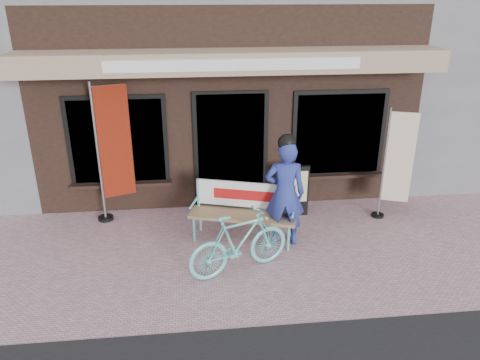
{
  "coord_description": "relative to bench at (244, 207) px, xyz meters",
  "views": [
    {
      "loc": [
        -0.71,
        -6.06,
        3.87
      ],
      "look_at": [
        0.03,
        0.7,
        1.05
      ],
      "focal_mm": 35.0,
      "sensor_mm": 36.0,
      "label": 1
    }
  ],
  "objects": [
    {
      "name": "bicycle",
      "position": [
        -0.18,
        -1.0,
        -0.07
      ],
      "size": [
        1.64,
        0.99,
        0.95
      ],
      "primitive_type": "imported",
      "rotation": [
        0.0,
        0.0,
        1.94
      ],
      "color": "#6BD2CD",
      "rests_on": "ground"
    },
    {
      "name": "menu_stand",
      "position": [
        1.02,
        0.7,
        -0.06
      ],
      "size": [
        0.48,
        0.12,
        0.95
      ],
      "rotation": [
        0.0,
        0.0,
        0.03
      ],
      "color": "black",
      "rests_on": "ground"
    },
    {
      "name": "nobori_red",
      "position": [
        -2.15,
        0.98,
        0.72
      ],
      "size": [
        0.73,
        0.4,
        2.47
      ],
      "rotation": [
        0.0,
        0.0,
        0.36
      ],
      "color": "gray",
      "rests_on": "ground"
    },
    {
      "name": "bench",
      "position": [
        0.0,
        0.0,
        0.0
      ],
      "size": [
        1.78,
        0.93,
        0.94
      ],
      "rotation": [
        0.0,
        0.0,
        -0.3
      ],
      "color": "#6BD2CD",
      "rests_on": "ground"
    },
    {
      "name": "ground",
      "position": [
        -0.09,
        -0.75,
        -0.55
      ],
      "size": [
        70.0,
        70.0,
        0.0
      ],
      "primitive_type": "plane",
      "color": "#CA9AA7",
      "rests_on": "ground"
    },
    {
      "name": "person",
      "position": [
        0.62,
        -0.24,
        0.35
      ],
      "size": [
        0.69,
        0.51,
        1.84
      ],
      "rotation": [
        0.0,
        0.0,
        -0.16
      ],
      "color": "navy",
      "rests_on": "ground"
    },
    {
      "name": "nobori_cream",
      "position": [
        2.7,
        0.41,
        0.49
      ],
      "size": [
        0.59,
        0.32,
        2.02
      ],
      "rotation": [
        0.0,
        0.0,
        -0.35
      ],
      "color": "gray",
      "rests_on": "ground"
    },
    {
      "name": "storefront",
      "position": [
        -0.09,
        4.22,
        2.44
      ],
      "size": [
        7.0,
        6.77,
        6.0
      ],
      "color": "black",
      "rests_on": "ground"
    }
  ]
}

